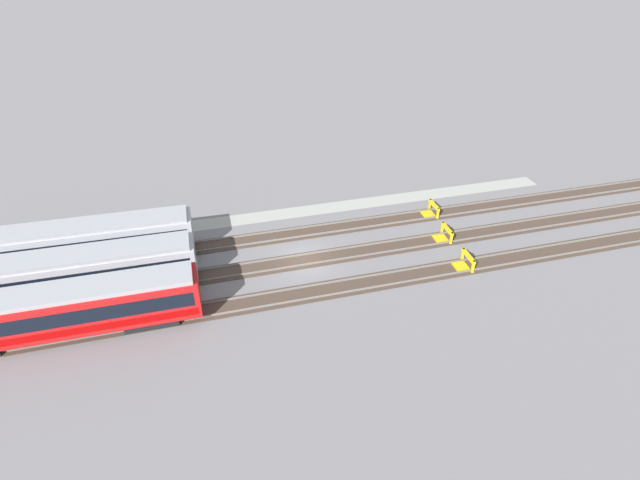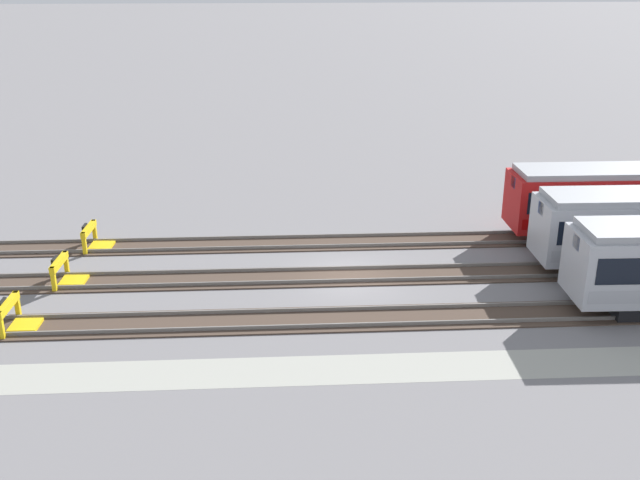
% 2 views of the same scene
% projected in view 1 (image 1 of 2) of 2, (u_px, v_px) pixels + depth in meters
% --- Properties ---
extents(ground_plane, '(400.00, 400.00, 0.00)m').
position_uv_depth(ground_plane, '(305.00, 261.00, 40.94)').
color(ground_plane, slate).
extents(service_walkway, '(54.00, 2.00, 0.01)m').
position_uv_depth(service_walkway, '(285.00, 214.00, 47.44)').
color(service_walkway, '#9E9E93').
rests_on(service_walkway, ground).
extents(rail_track_nearest, '(90.00, 2.23, 0.21)m').
position_uv_depth(rail_track_nearest, '(294.00, 234.00, 44.34)').
color(rail_track_nearest, '#47382D').
rests_on(rail_track_nearest, ground).
extents(rail_track_near_inner, '(90.00, 2.24, 0.21)m').
position_uv_depth(rail_track_near_inner, '(305.00, 260.00, 40.92)').
color(rail_track_near_inner, '#47382D').
rests_on(rail_track_near_inner, ground).
extents(rail_track_middle, '(90.00, 2.23, 0.21)m').
position_uv_depth(rail_track_middle, '(318.00, 291.00, 37.49)').
color(rail_track_middle, '#47382D').
rests_on(rail_track_middle, ground).
extents(subway_car_front_row_left_inner, '(18.01, 2.93, 3.70)m').
position_uv_depth(subway_car_front_row_left_inner, '(59.00, 311.00, 32.58)').
color(subway_car_front_row_left_inner, '#B71414').
rests_on(subway_car_front_row_left_inner, ground).
extents(subway_car_front_row_centre, '(18.04, 3.07, 3.70)m').
position_uv_depth(subway_car_front_row_centre, '(68.00, 274.00, 35.98)').
color(subway_car_front_row_centre, '#ADAFB7').
rests_on(subway_car_front_row_centre, ground).
extents(subway_car_front_row_rightmost, '(18.05, 3.19, 3.70)m').
position_uv_depth(subway_car_front_row_rightmost, '(76.00, 243.00, 39.40)').
color(subway_car_front_row_rightmost, '#ADAFB7').
rests_on(subway_car_front_row_rightmost, ground).
extents(bumper_stop_nearest_track, '(1.36, 2.01, 1.22)m').
position_uv_depth(bumper_stop_nearest_track, '(431.00, 210.00, 47.03)').
color(bumper_stop_nearest_track, gold).
rests_on(bumper_stop_nearest_track, ground).
extents(bumper_stop_near_inner_track, '(1.37, 2.01, 1.22)m').
position_uv_depth(bumper_stop_near_inner_track, '(444.00, 234.00, 43.43)').
color(bumper_stop_near_inner_track, gold).
rests_on(bumper_stop_near_inner_track, ground).
extents(bumper_stop_middle_track, '(1.38, 2.01, 1.22)m').
position_uv_depth(bumper_stop_middle_track, '(465.00, 262.00, 39.94)').
color(bumper_stop_middle_track, gold).
rests_on(bumper_stop_middle_track, ground).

